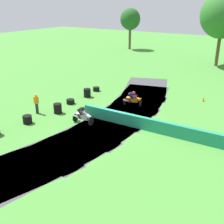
# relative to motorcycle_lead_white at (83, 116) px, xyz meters

# --- Properties ---
(ground_plane) EXTENTS (120.00, 120.00, 0.00)m
(ground_plane) POSITION_rel_motorcycle_lead_white_xyz_m (1.71, 1.51, -0.66)
(ground_plane) COLOR #428433
(track_asphalt) EXTENTS (7.71, 27.18, 0.01)m
(track_asphalt) POSITION_rel_motorcycle_lead_white_xyz_m (1.00, 1.48, -0.65)
(track_asphalt) COLOR #3D3D42
(track_asphalt) RESTS_ON ground
(safety_barrier) EXTENTS (15.64, 0.80, 0.90)m
(safety_barrier) POSITION_rel_motorcycle_lead_white_xyz_m (6.95, 1.67, -0.21)
(safety_barrier) COLOR #1E8466
(safety_barrier) RESTS_ON ground
(motorcycle_lead_white) EXTENTS (1.68, 0.73, 1.42)m
(motorcycle_lead_white) POSITION_rel_motorcycle_lead_white_xyz_m (0.00, 0.00, 0.00)
(motorcycle_lead_white) COLOR black
(motorcycle_lead_white) RESTS_ON ground
(motorcycle_chase_orange) EXTENTS (1.71, 1.07, 1.43)m
(motorcycle_chase_orange) POSITION_rel_motorcycle_lead_white_xyz_m (1.27, 5.20, -0.01)
(motorcycle_chase_orange) COLOR black
(motorcycle_chase_orange) RESTS_ON ground
(tire_stack_mid_a) EXTENTS (0.66, 0.66, 0.60)m
(tire_stack_mid_a) POSITION_rel_motorcycle_lead_white_xyz_m (-3.53, -2.16, -0.36)
(tire_stack_mid_a) COLOR black
(tire_stack_mid_a) RESTS_ON ground
(tire_stack_mid_b) EXTENTS (0.65, 0.65, 0.80)m
(tire_stack_mid_b) POSITION_rel_motorcycle_lead_white_xyz_m (-3.04, 0.52, -0.26)
(tire_stack_mid_b) COLOR black
(tire_stack_mid_b) RESTS_ON ground
(tire_stack_far) EXTENTS (0.70, 0.70, 0.40)m
(tire_stack_far) POSITION_rel_motorcycle_lead_white_xyz_m (-3.63, 2.74, -0.46)
(tire_stack_far) COLOR black
(tire_stack_far) RESTS_ON ground
(tire_stack_extra_a) EXTENTS (0.66, 0.66, 0.80)m
(tire_stack_extra_a) POSITION_rel_motorcycle_lead_white_xyz_m (-3.53, 5.01, -0.26)
(tire_stack_extra_a) COLOR black
(tire_stack_extra_a) RESTS_ON ground
(tire_stack_extra_b) EXTENTS (0.65, 0.65, 0.40)m
(tire_stack_extra_b) POSITION_rel_motorcycle_lead_white_xyz_m (-3.90, 6.96, -0.46)
(tire_stack_extra_b) COLOR black
(tire_stack_extra_b) RESTS_ON ground
(track_marshal) EXTENTS (0.34, 0.24, 1.63)m
(track_marshal) POSITION_rel_motorcycle_lead_white_xyz_m (-4.38, -0.41, 0.16)
(track_marshal) COLOR #232328
(track_marshal) RESTS_ON ground
(traffic_cone) EXTENTS (0.28, 0.28, 0.44)m
(traffic_cone) POSITION_rel_motorcycle_lead_white_xyz_m (5.98, 9.68, -0.44)
(traffic_cone) COLOR orange
(traffic_cone) RESTS_ON ground
(tree_far_right) EXTENTS (3.62, 3.62, 7.26)m
(tree_far_right) POSITION_rel_motorcycle_lead_white_xyz_m (-13.92, 31.40, 4.65)
(tree_far_right) COLOR brown
(tree_far_right) RESTS_ON ground
(tree_mid_rise) EXTENTS (5.85, 5.85, 9.81)m
(tree_mid_rise) POSITION_rel_motorcycle_lead_white_xyz_m (3.26, 25.43, 6.06)
(tree_mid_rise) COLOR brown
(tree_mid_rise) RESTS_ON ground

